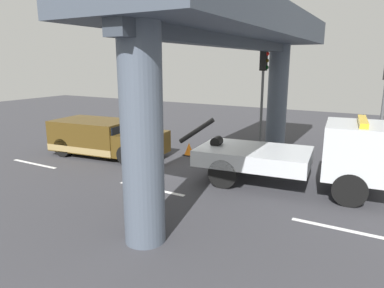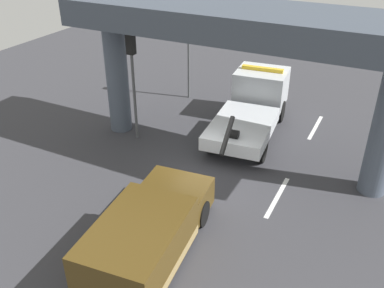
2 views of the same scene
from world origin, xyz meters
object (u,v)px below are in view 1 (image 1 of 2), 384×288
Objects in this scene: traffic_light_near at (263,79)px; traffic_cone_orange at (189,149)px; tow_truck_white at (312,154)px; towed_van_green at (104,138)px.

traffic_cone_orange is at bearing -136.42° from traffic_light_near.
tow_truck_white is 6.02m from traffic_cone_orange.
towed_van_green is 7.80m from traffic_light_near.
traffic_cone_orange is (-5.67, 1.78, -0.93)m from tow_truck_white.
traffic_light_near is at bearing 35.81° from towed_van_green.
traffic_light_near reaches higher than towed_van_green.
tow_truck_white is 9.08m from towed_van_green.
towed_van_green is at bearing -144.19° from traffic_light_near.
tow_truck_white is 5.68m from traffic_light_near.
traffic_light_near is at bearing 126.43° from tow_truck_white.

